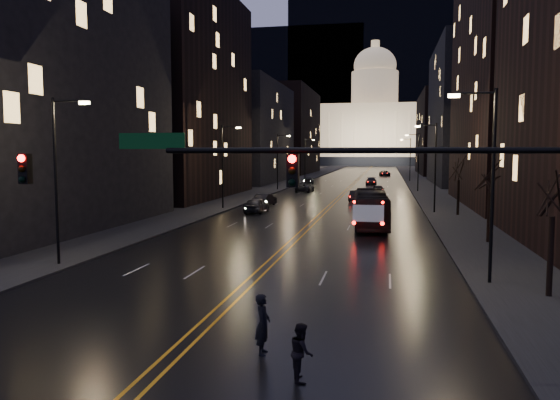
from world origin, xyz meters
The scene contains 37 objects.
ground centered at (0.00, 0.00, 0.00)m, with size 900.00×900.00×0.00m, color black.
road centered at (0.00, 130.00, 0.01)m, with size 20.00×320.00×0.02m, color black.
sidewalk_left centered at (-14.00, 130.00, 0.08)m, with size 8.00×320.00×0.16m, color black.
sidewalk_right centered at (14.00, 130.00, 0.08)m, with size 8.00×320.00×0.16m, color black.
center_line centered at (0.00, 130.00, 0.03)m, with size 0.62×320.00×0.01m, color orange.
building_left_near centered at (-21.00, 22.00, 11.00)m, with size 12.00×28.00×22.00m, color black.
building_left_mid centered at (-21.00, 54.00, 14.00)m, with size 12.00×30.00×28.00m, color black.
building_left_far centered at (-21.00, 92.00, 10.00)m, with size 12.00×34.00×20.00m, color black.
building_left_dist centered at (-21.00, 140.00, 12.00)m, with size 12.00×40.00×24.00m, color black.
building_right_tall centered at (21.00, 50.00, 19.00)m, with size 12.00×30.00×38.00m, color black.
building_right_mid centered at (21.00, 92.00, 13.00)m, with size 12.00×34.00×26.00m, color black.
building_right_dist centered at (21.00, 140.00, 11.00)m, with size 12.00×40.00×22.00m, color black.
mountain_ridge centered at (40.00, 380.00, 65.00)m, with size 520.00×60.00×130.00m, color black.
capitol centered at (0.00, 250.00, 17.15)m, with size 90.00×50.00×58.50m.
traffic_signal centered at (5.91, 0.00, 5.10)m, with size 17.29×0.45×7.00m.
streetlamp_right_near centered at (10.81, 10.00, 5.08)m, with size 2.13×0.25×9.00m.
streetlamp_left_near centered at (-10.81, 10.00, 5.08)m, with size 2.13×0.25×9.00m.
streetlamp_right_mid centered at (10.81, 40.00, 5.08)m, with size 2.13×0.25×9.00m.
streetlamp_left_mid centered at (-10.81, 40.00, 5.08)m, with size 2.13×0.25×9.00m.
streetlamp_right_far centered at (10.81, 70.00, 5.08)m, with size 2.13×0.25×9.00m.
streetlamp_left_far centered at (-10.81, 70.00, 5.08)m, with size 2.13×0.25×9.00m.
streetlamp_right_dist centered at (10.81, 100.00, 5.08)m, with size 2.13×0.25×9.00m.
streetlamp_left_dist centered at (-10.81, 100.00, 5.08)m, with size 2.13×0.25×9.00m.
tree_right_near centered at (13.00, 8.00, 4.53)m, with size 2.40×2.40×6.65m.
tree_right_mid centered at (13.00, 22.00, 4.53)m, with size 2.40×2.40×6.65m.
tree_right_far centered at (13.00, 38.00, 4.53)m, with size 2.40×2.40×6.65m.
bus centered at (5.02, 28.89, 1.51)m, with size 2.54×10.85×3.02m, color black.
oncoming_car_a centered at (-6.63, 37.27, 0.78)m, with size 1.85×4.60×1.57m, color black.
oncoming_car_b centered at (-7.32, 44.24, 0.72)m, with size 1.52×4.36×1.44m, color black.
oncoming_car_c centered at (-6.04, 66.61, 0.67)m, with size 2.22×4.82×1.34m, color black.
oncoming_car_d centered at (-8.50, 88.07, 0.69)m, with size 1.92×4.73×1.37m, color black.
receding_car_a centered at (2.50, 52.27, 0.67)m, with size 1.43×4.09×1.35m, color black.
receding_car_b centered at (5.11, 64.20, 0.70)m, with size 1.64×4.09×1.39m, color black.
receding_car_c centered at (3.48, 86.22, 0.72)m, with size 2.02×4.96×1.44m, color black.
receding_car_d centered at (5.81, 125.87, 0.71)m, with size 2.36×5.12×1.42m, color black.
pedestrian_a centered at (2.64, -0.35, 0.93)m, with size 0.68×0.45×1.87m, color black.
pedestrian_b centered at (4.08, -2.00, 0.79)m, with size 0.77×0.42×1.58m, color black.
Camera 1 is at (6.26, -16.10, 6.16)m, focal length 35.00 mm.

